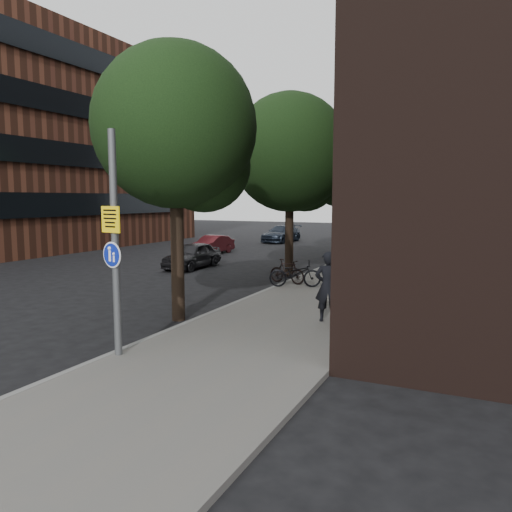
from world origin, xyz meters
The scene contains 15 objects.
ground centered at (0.00, 0.00, 0.00)m, with size 120.00×120.00×0.00m, color black.
sidewalk centered at (0.25, 10.00, 0.06)m, with size 4.50×60.00×0.12m, color #5C5A55.
curb_edge centered at (-2.00, 10.00, 0.07)m, with size 0.15×60.00×0.13m, color slate.
street_tree_near centered at (-2.53, 4.64, 5.11)m, with size 4.40×4.40×7.50m.
street_tree_mid centered at (-2.53, 13.14, 5.11)m, with size 5.00×5.00×7.80m.
street_tree_far centered at (-2.53, 22.14, 5.11)m, with size 5.00×5.00×7.80m.
signpost centered at (-1.80, 1.06, 2.47)m, with size 0.53×0.15×4.65m.
pedestrian centered at (1.34, 5.68, 1.06)m, with size 0.69×0.45×1.88m, color black.
parked_bike_facade_near centered at (0.79, 10.48, 0.52)m, with size 0.53×1.53×0.80m, color black.
parked_bike_facade_far centered at (1.33, 10.87, 0.61)m, with size 0.46×1.63×0.98m, color black.
parked_bike_curb_near centered at (-1.26, 10.18, 0.62)m, with size 0.67×1.91×1.00m, color black.
parked_bike_curb_far centered at (-1.80, 10.73, 0.59)m, with size 0.44×1.57×0.94m, color black.
parked_car_near centered at (-7.84, 13.53, 0.63)m, with size 1.49×3.71×1.26m, color black.
parked_car_mid centered at (-10.10, 19.35, 0.56)m, with size 1.19×3.41×1.12m, color #52171C.
parked_car_far centered at (-9.40, 28.88, 0.64)m, with size 1.79×4.41×1.28m, color #1B2431.
Camera 1 is at (5.13, -6.94, 3.39)m, focal length 35.00 mm.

